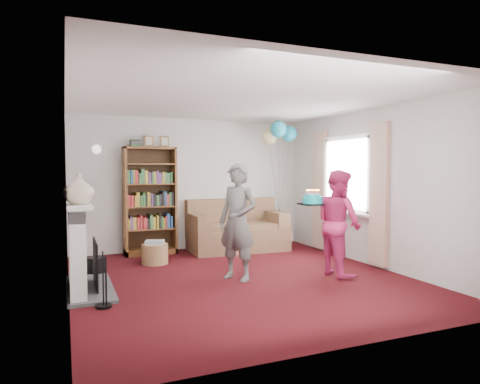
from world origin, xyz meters
name	(u,v)px	position (x,y,z in m)	size (l,w,h in m)	color
ground	(242,279)	(0.00, 0.00, 0.00)	(5.00, 5.00, 0.00)	black
wall_back	(192,184)	(0.00, 2.51, 1.25)	(4.50, 0.02, 2.50)	silver
wall_left	(66,193)	(-2.26, 0.00, 1.25)	(0.02, 5.00, 2.50)	silver
wall_right	(373,187)	(2.26, 0.00, 1.25)	(0.02, 5.00, 2.50)	silver
ceiling	(242,99)	(0.00, 0.00, 2.50)	(4.50, 5.00, 0.01)	white
fireplace	(82,251)	(-2.09, 0.19, 0.51)	(0.55, 1.80, 1.12)	#3F3F42
window_bay	(347,189)	(2.21, 0.60, 1.20)	(0.14, 2.02, 2.20)	white
wall_sconce	(96,149)	(-1.75, 2.36, 1.88)	(0.16, 0.23, 0.16)	gold
bookcase	(149,202)	(-0.86, 2.30, 0.95)	(0.92, 0.42, 2.14)	#472B14
sofa	(236,231)	(0.75, 2.07, 0.35)	(1.80, 0.96, 0.96)	brown
wicker_basket	(155,253)	(-0.94, 1.42, 0.17)	(0.43, 0.43, 0.38)	#A2754B
person_striped	(238,222)	(-0.06, -0.01, 0.81)	(0.59, 0.39, 1.61)	black
person_magenta	(339,223)	(1.39, -0.33, 0.76)	(0.74, 0.58, 1.53)	#BC255A
birthday_cake	(313,200)	(1.05, -0.16, 1.09)	(0.35, 0.35, 0.22)	black
balloons	(279,134)	(1.54, 1.84, 2.22)	(0.64, 0.69, 1.75)	#3F3F3F
mantel_vase	(79,189)	(-2.12, -0.15, 1.31)	(0.35, 0.35, 0.36)	beige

